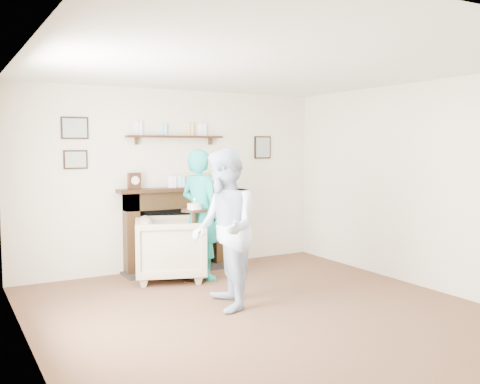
% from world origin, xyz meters
% --- Properties ---
extents(ground, '(5.00, 5.00, 0.00)m').
position_xyz_m(ground, '(0.00, 0.00, 0.00)').
color(ground, brown).
rests_on(ground, ground).
extents(room_shell, '(4.54, 5.02, 2.52)m').
position_xyz_m(room_shell, '(-0.00, 0.69, 1.62)').
color(room_shell, beige).
rests_on(room_shell, ground).
extents(armchair, '(1.12, 1.11, 0.81)m').
position_xyz_m(armchair, '(-0.30, 1.90, 0.00)').
color(armchair, tan).
rests_on(armchair, ground).
extents(man, '(0.84, 0.97, 1.70)m').
position_xyz_m(man, '(-0.28, 0.45, 0.00)').
color(man, '#A3B7CB').
rests_on(man, ground).
extents(woman, '(0.61, 0.72, 1.68)m').
position_xyz_m(woman, '(0.05, 1.74, 0.00)').
color(woman, '#1DA8A2').
rests_on(woman, ground).
extents(pedestal_table, '(0.33, 0.33, 1.07)m').
position_xyz_m(pedestal_table, '(-0.09, 1.62, 0.66)').
color(pedestal_table, black).
rests_on(pedestal_table, ground).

